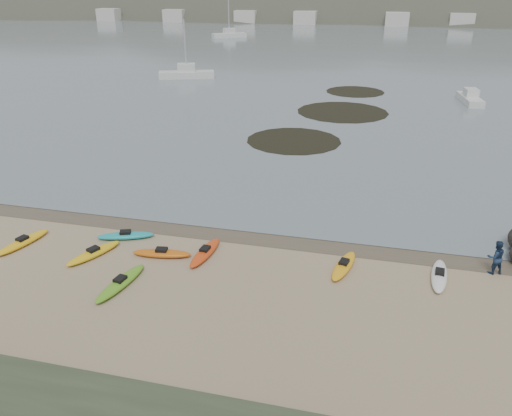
# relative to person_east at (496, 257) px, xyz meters

# --- Properties ---
(ground) EXTENTS (600.00, 600.00, 0.00)m
(ground) POSITION_rel_person_east_xyz_m (-11.74, 1.31, -0.84)
(ground) COLOR tan
(ground) RESTS_ON ground
(wet_sand) EXTENTS (60.00, 60.00, 0.00)m
(wet_sand) POSITION_rel_person_east_xyz_m (-11.74, 1.01, -0.83)
(wet_sand) COLOR brown
(wet_sand) RESTS_ON ground
(water) EXTENTS (1200.00, 1200.00, 0.00)m
(water) POSITION_rel_person_east_xyz_m (-11.74, 301.31, -0.83)
(water) COLOR slate
(water) RESTS_ON ground
(kayaks) EXTENTS (21.89, 7.29, 0.34)m
(kayaks) POSITION_rel_person_east_xyz_m (-14.57, -2.34, -0.67)
(kayaks) COLOR #FFB015
(kayaks) RESTS_ON ground
(person_east) EXTENTS (0.96, 0.85, 1.68)m
(person_east) POSITION_rel_person_east_xyz_m (0.00, 0.00, 0.00)
(person_east) COLOR navy
(person_east) RESTS_ON ground
(kelp_mats) EXTENTS (11.98, 29.99, 0.04)m
(kelp_mats) POSITION_rel_person_east_xyz_m (-10.31, 29.27, -0.81)
(kelp_mats) COLOR black
(kelp_mats) RESTS_ON water
(moored_boats) EXTENTS (80.50, 83.16, 1.16)m
(moored_boats) POSITION_rel_person_east_xyz_m (-7.03, 80.59, -0.30)
(moored_boats) COLOR silver
(moored_boats) RESTS_ON ground
(far_hills) EXTENTS (550.00, 135.00, 80.00)m
(far_hills) POSITION_rel_person_east_xyz_m (27.64, 195.28, -16.77)
(far_hills) COLOR #384235
(far_hills) RESTS_ON ground
(far_town) EXTENTS (199.00, 5.00, 4.00)m
(far_town) POSITION_rel_person_east_xyz_m (-5.74, 146.31, 1.16)
(far_town) COLOR beige
(far_town) RESTS_ON ground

